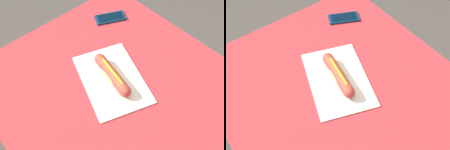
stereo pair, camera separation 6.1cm
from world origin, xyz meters
The scene contains 4 objects.
dining_table centered at (0.00, 0.00, 0.62)m, with size 1.01×0.89×0.77m.
paper_wrapper centered at (0.05, -0.01, 0.78)m, with size 0.33×0.23×0.01m, color silver.
hot_dog centered at (0.05, -0.01, 0.80)m, with size 0.23×0.09×0.05m.
cell_phone centered at (0.33, -0.25, 0.78)m, with size 0.12×0.16×0.01m.
Camera 2 is at (-0.45, 0.37, 1.62)m, focal length 42.71 mm.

